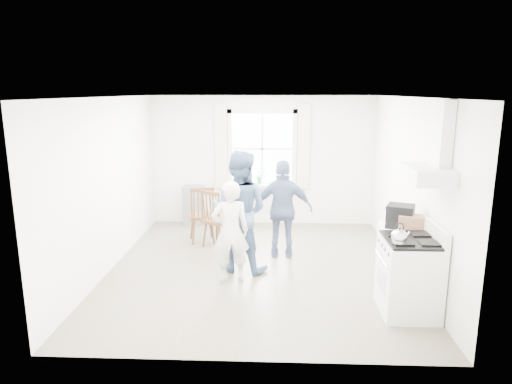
% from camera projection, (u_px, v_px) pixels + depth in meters
% --- Properties ---
extents(room_shell, '(4.62, 5.12, 2.64)m').
position_uv_depth(room_shell, '(257.00, 186.00, 6.79)').
color(room_shell, '#776C5B').
rests_on(room_shell, ground).
extents(window_assembly, '(1.88, 0.24, 1.70)m').
position_uv_depth(window_assembly, '(262.00, 153.00, 9.14)').
color(window_assembly, white).
rests_on(window_assembly, room_shell).
extents(range_hood, '(0.45, 0.76, 0.94)m').
position_uv_depth(range_hood, '(432.00, 161.00, 5.25)').
color(range_hood, white).
rests_on(range_hood, room_shell).
extents(shelf_unit, '(0.40, 0.30, 0.80)m').
position_uv_depth(shelf_unit, '(193.00, 205.00, 9.31)').
color(shelf_unit, gray).
rests_on(shelf_unit, ground).
extents(gas_stove, '(0.68, 0.76, 1.12)m').
position_uv_depth(gas_stove, '(409.00, 275.00, 5.57)').
color(gas_stove, white).
rests_on(gas_stove, ground).
extents(kettle, '(0.18, 0.18, 0.26)m').
position_uv_depth(kettle, '(399.00, 237.00, 5.26)').
color(kettle, silver).
rests_on(kettle, gas_stove).
extents(low_cabinet, '(0.50, 0.55, 0.90)m').
position_uv_depth(low_cabinet, '(400.00, 258.00, 6.26)').
color(low_cabinet, white).
rests_on(low_cabinet, ground).
extents(stereo_stack, '(0.43, 0.41, 0.30)m').
position_uv_depth(stereo_stack, '(400.00, 216.00, 6.08)').
color(stereo_stack, black).
rests_on(stereo_stack, low_cabinet).
extents(cardboard_box, '(0.35, 0.28, 0.20)m').
position_uv_depth(cardboard_box, '(411.00, 223.00, 5.95)').
color(cardboard_box, '#9E6E4C').
rests_on(cardboard_box, low_cabinet).
extents(windsor_chair_a, '(0.54, 0.53, 1.05)m').
position_uv_depth(windsor_chair_a, '(202.00, 209.00, 8.09)').
color(windsor_chair_a, '#4E2F19').
rests_on(windsor_chair_a, ground).
extents(windsor_chair_b, '(0.60, 0.60, 1.04)m').
position_uv_depth(windsor_chair_b, '(213.00, 213.00, 7.83)').
color(windsor_chair_b, '#4E2F19').
rests_on(windsor_chair_b, ground).
extents(person_left, '(0.64, 0.64, 1.47)m').
position_uv_depth(person_left, '(230.00, 232.00, 6.46)').
color(person_left, white).
rests_on(person_left, ground).
extents(person_mid, '(1.11, 1.11, 1.83)m').
position_uv_depth(person_mid, '(239.00, 211.00, 6.83)').
color(person_mid, slate).
rests_on(person_mid, ground).
extents(person_right, '(0.95, 0.95, 1.61)m').
position_uv_depth(person_right, '(283.00, 209.00, 7.40)').
color(person_right, navy).
rests_on(person_right, ground).
extents(potted_plant, '(0.26, 0.26, 0.36)m').
position_uv_depth(potted_plant, '(260.00, 175.00, 9.15)').
color(potted_plant, '#377D42').
rests_on(potted_plant, window_assembly).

